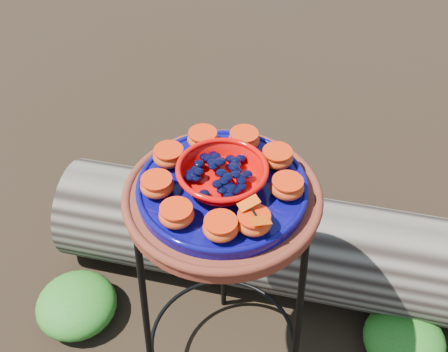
{
  "coord_description": "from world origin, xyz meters",
  "views": [
    {
      "loc": [
        0.01,
        -0.82,
        1.56
      ],
      "look_at": [
        0.0,
        0.0,
        0.78
      ],
      "focal_mm": 45.0,
      "sensor_mm": 36.0,
      "label": 1
    }
  ],
  "objects_px": {
    "plant_stand": "(223,299)",
    "cobalt_plate": "(222,189)",
    "terracotta_saucer": "(222,199)",
    "red_bowl": "(222,176)",
    "driftwood_log": "(331,252)"
  },
  "relations": [
    {
      "from": "plant_stand",
      "to": "cobalt_plate",
      "type": "height_order",
      "value": "cobalt_plate"
    },
    {
      "from": "terracotta_saucer",
      "to": "red_bowl",
      "type": "relative_size",
      "value": 2.33
    },
    {
      "from": "plant_stand",
      "to": "red_bowl",
      "type": "bearing_deg",
      "value": 0.0
    },
    {
      "from": "plant_stand",
      "to": "driftwood_log",
      "type": "xyz_separation_m",
      "value": [
        0.34,
        0.31,
        -0.19
      ]
    },
    {
      "from": "red_bowl",
      "to": "cobalt_plate",
      "type": "bearing_deg",
      "value": 0.0
    },
    {
      "from": "plant_stand",
      "to": "terracotta_saucer",
      "type": "xyz_separation_m",
      "value": [
        0.0,
        0.0,
        0.37
      ]
    },
    {
      "from": "cobalt_plate",
      "to": "red_bowl",
      "type": "bearing_deg",
      "value": 0.0
    },
    {
      "from": "terracotta_saucer",
      "to": "driftwood_log",
      "type": "xyz_separation_m",
      "value": [
        0.34,
        0.31,
        -0.55
      ]
    },
    {
      "from": "terracotta_saucer",
      "to": "cobalt_plate",
      "type": "bearing_deg",
      "value": 0.0
    },
    {
      "from": "plant_stand",
      "to": "terracotta_saucer",
      "type": "bearing_deg",
      "value": 0.0
    },
    {
      "from": "driftwood_log",
      "to": "cobalt_plate",
      "type": "bearing_deg",
      "value": -138.06
    },
    {
      "from": "cobalt_plate",
      "to": "red_bowl",
      "type": "distance_m",
      "value": 0.04
    },
    {
      "from": "plant_stand",
      "to": "red_bowl",
      "type": "relative_size",
      "value": 3.98
    },
    {
      "from": "red_bowl",
      "to": "driftwood_log",
      "type": "height_order",
      "value": "red_bowl"
    },
    {
      "from": "cobalt_plate",
      "to": "plant_stand",
      "type": "bearing_deg",
      "value": 0.0
    }
  ]
}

